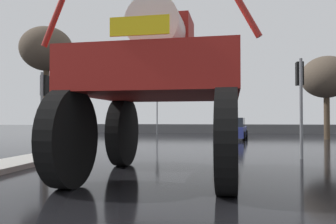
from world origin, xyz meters
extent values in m
plane|color=black|center=(0.00, 18.00, 0.00)|extent=(120.00, 120.00, 0.00)
cylinder|color=black|center=(-0.72, 9.16, 1.02)|extent=(0.45, 2.05, 2.04)
cylinder|color=black|center=(2.46, 9.07, 1.02)|extent=(0.45, 2.05, 2.04)
cylinder|color=black|center=(-0.81, 5.74, 1.02)|extent=(0.45, 2.05, 2.04)
cylinder|color=black|center=(2.37, 5.65, 1.02)|extent=(0.45, 2.05, 2.04)
cube|color=maroon|center=(0.82, 7.41, 2.42)|extent=(3.79, 4.22, 0.95)
cube|color=maroon|center=(0.84, 7.83, 3.45)|extent=(1.36, 1.22, 1.12)
cylinder|color=silver|center=(0.81, 6.81, 3.50)|extent=(1.24, 1.24, 1.20)
cube|color=yellow|center=(0.77, 5.32, 3.15)|extent=(1.15, 0.07, 0.36)
cube|color=navy|center=(2.94, 23.30, 0.53)|extent=(2.17, 4.27, 0.70)
cube|color=#23282D|center=(2.92, 23.15, 1.20)|extent=(1.80, 2.27, 0.64)
cylinder|color=black|center=(2.26, 24.74, 0.30)|extent=(0.25, 0.62, 0.60)
cylinder|color=black|center=(3.94, 24.54, 0.30)|extent=(0.25, 0.62, 0.60)
cylinder|color=black|center=(1.94, 22.06, 0.30)|extent=(0.25, 0.62, 0.60)
cylinder|color=black|center=(3.62, 21.86, 0.30)|extent=(0.25, 0.62, 0.60)
cylinder|color=slate|center=(-4.96, 11.82, 1.66)|extent=(0.11, 0.11, 3.32)
cube|color=black|center=(-4.96, 12.03, 2.80)|extent=(0.24, 0.32, 0.84)
sphere|color=red|center=(-4.96, 12.22, 3.07)|extent=(0.17, 0.17, 0.17)
sphere|color=#3C2403|center=(-4.96, 12.22, 2.80)|extent=(0.17, 0.17, 0.17)
sphere|color=black|center=(-4.96, 12.22, 2.53)|extent=(0.17, 0.17, 0.17)
cylinder|color=slate|center=(5.03, 11.82, 1.79)|extent=(0.11, 0.11, 3.58)
cube|color=black|center=(5.03, 12.03, 3.06)|extent=(0.24, 0.32, 0.84)
sphere|color=red|center=(5.03, 12.22, 3.33)|extent=(0.17, 0.17, 0.17)
sphere|color=#3C2403|center=(5.03, 12.22, 3.06)|extent=(0.17, 0.17, 0.17)
sphere|color=black|center=(5.03, 12.22, 2.79)|extent=(0.17, 0.17, 0.17)
cylinder|color=slate|center=(2.62, 29.35, 1.89)|extent=(0.11, 0.11, 3.78)
cube|color=black|center=(2.62, 29.57, 3.26)|extent=(0.24, 0.32, 0.84)
sphere|color=red|center=(2.62, 29.76, 3.53)|extent=(0.17, 0.17, 0.17)
sphere|color=#3C2403|center=(2.62, 29.76, 3.26)|extent=(0.17, 0.17, 0.17)
sphere|color=black|center=(2.62, 29.76, 2.99)|extent=(0.17, 0.17, 0.17)
cylinder|color=slate|center=(-3.71, 29.35, 2.02)|extent=(0.11, 0.11, 4.03)
cube|color=black|center=(-3.71, 29.57, 3.51)|extent=(0.24, 0.32, 0.84)
sphere|color=red|center=(-3.71, 29.76, 3.78)|extent=(0.17, 0.17, 0.17)
sphere|color=#3C2403|center=(-3.71, 29.76, 3.51)|extent=(0.17, 0.17, 0.17)
sphere|color=black|center=(-3.71, 29.76, 3.24)|extent=(0.17, 0.17, 0.17)
cylinder|color=#473828|center=(-9.64, 20.43, 2.50)|extent=(0.38, 0.38, 4.99)
ellipsoid|color=brown|center=(-9.64, 20.43, 6.23)|extent=(3.54, 3.54, 3.01)
cylinder|color=#473828|center=(9.44, 24.30, 1.59)|extent=(0.39, 0.39, 3.18)
ellipsoid|color=brown|center=(9.44, 24.30, 4.39)|extent=(3.45, 3.45, 2.94)
cylinder|color=#473828|center=(2.59, 37.17, 2.02)|extent=(0.38, 0.38, 4.04)
ellipsoid|color=brown|center=(2.59, 37.17, 5.09)|extent=(3.01, 3.01, 2.55)
cube|color=#59595B|center=(0.00, 33.93, 0.45)|extent=(30.16, 0.24, 0.90)
camera|label=1|loc=(2.31, -0.71, 1.40)|focal=35.87mm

